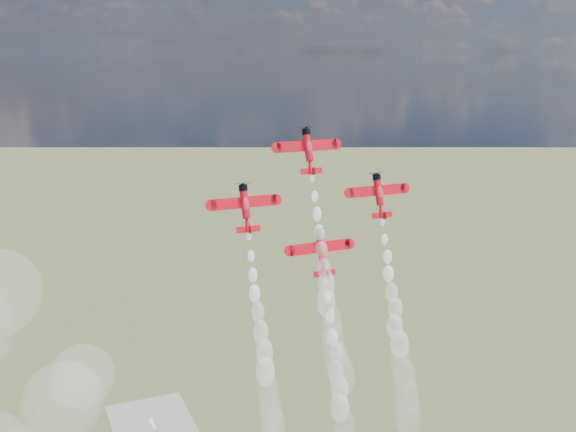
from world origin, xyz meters
The scene contains 7 objects.
plane_lead centered at (16.24, 23.90, 118.27)m, with size 13.76×5.87×9.51m.
plane_left centered at (1.01, 20.47, 108.18)m, with size 13.76×5.87×9.51m.
plane_right centered at (31.46, 20.47, 108.18)m, with size 13.76×5.87×9.51m.
plane_slot centered at (16.24, 17.03, 98.09)m, with size 13.76×5.87×9.51m.
smoke_trail_lead centered at (16.43, 11.45, 82.12)m, with size 5.53×17.01×41.53m.
smoke_trail_left centered at (0.99, 8.04, 71.82)m, with size 5.64×16.85×41.84m.
smoke_trail_right centered at (31.46, 8.19, 71.96)m, with size 5.41×16.41×41.99m.
Camera 1 is at (-41.48, -102.81, 138.12)m, focal length 42.00 mm.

